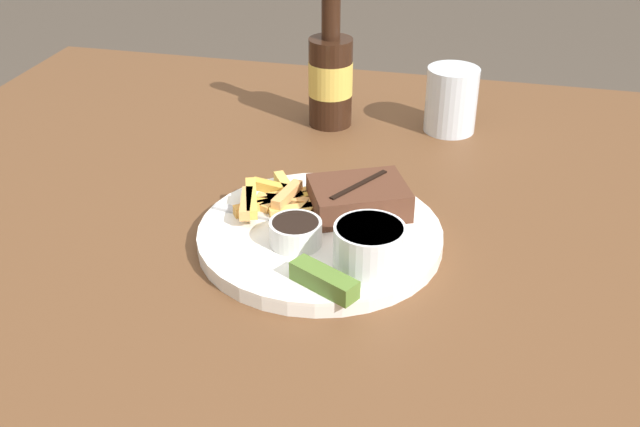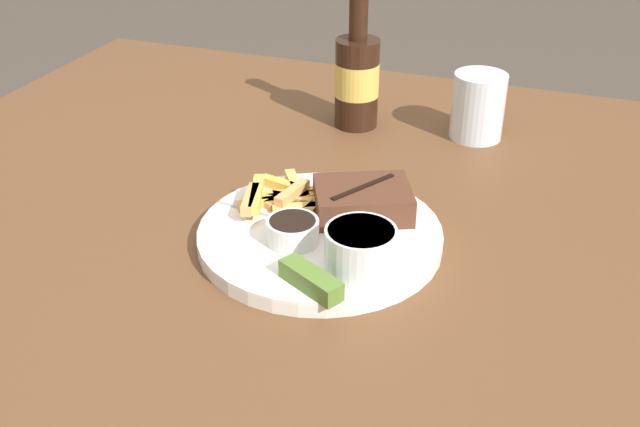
{
  "view_description": "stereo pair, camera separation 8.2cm",
  "coord_description": "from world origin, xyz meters",
  "views": [
    {
      "loc": [
        0.16,
        -0.69,
        1.18
      ],
      "look_at": [
        0.0,
        0.0,
        0.77
      ],
      "focal_mm": 42.0,
      "sensor_mm": 36.0,
      "label": 1
    },
    {
      "loc": [
        0.24,
        -0.67,
        1.18
      ],
      "look_at": [
        0.0,
        0.0,
        0.77
      ],
      "focal_mm": 42.0,
      "sensor_mm": 36.0,
      "label": 2
    }
  ],
  "objects": [
    {
      "name": "coleslaw_cup",
      "position": [
        0.07,
        -0.06,
        0.77
      ],
      "size": [
        0.07,
        0.07,
        0.05
      ],
      "color": "white",
      "rests_on": "dinner_plate"
    },
    {
      "name": "pickle_spear",
      "position": [
        0.03,
        -0.11,
        0.76
      ],
      "size": [
        0.08,
        0.05,
        0.02
      ],
      "color": "#567A2D",
      "rests_on": "dinner_plate"
    },
    {
      "name": "drinking_glass",
      "position": [
        0.11,
        0.35,
        0.78
      ],
      "size": [
        0.08,
        0.08,
        0.1
      ],
      "color": "silver",
      "rests_on": "dining_table"
    },
    {
      "name": "fork_utensil",
      "position": [
        -0.07,
        0.01,
        0.75
      ],
      "size": [
        0.13,
        0.03,
        0.0
      ],
      "rotation": [
        0.0,
        0.0,
        6.14
      ],
      "color": "#B7B7BC",
      "rests_on": "dinner_plate"
    },
    {
      "name": "fries_pile",
      "position": [
        -0.06,
        0.04,
        0.76
      ],
      "size": [
        0.12,
        0.13,
        0.02
      ],
      "color": "gold",
      "rests_on": "dinner_plate"
    },
    {
      "name": "beer_bottle",
      "position": [
        -0.06,
        0.33,
        0.8
      ],
      "size": [
        0.06,
        0.06,
        0.21
      ],
      "color": "black",
      "rests_on": "dining_table"
    },
    {
      "name": "dining_table",
      "position": [
        0.0,
        0.0,
        0.66
      ],
      "size": [
        1.28,
        1.15,
        0.73
      ],
      "color": "brown",
      "rests_on": "ground_plane"
    },
    {
      "name": "dipping_sauce_cup",
      "position": [
        -0.02,
        -0.03,
        0.76
      ],
      "size": [
        0.06,
        0.06,
        0.03
      ],
      "color": "silver",
      "rests_on": "dinner_plate"
    },
    {
      "name": "dinner_plate",
      "position": [
        0.0,
        0.0,
        0.74
      ],
      "size": [
        0.27,
        0.27,
        0.02
      ],
      "color": "white",
      "rests_on": "dining_table"
    },
    {
      "name": "steak_portion",
      "position": [
        0.03,
        0.05,
        0.76
      ],
      "size": [
        0.13,
        0.12,
        0.04
      ],
      "color": "#512D1E",
      "rests_on": "dinner_plate"
    }
  ]
}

